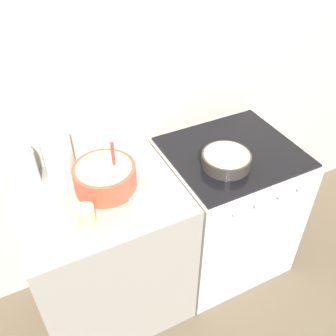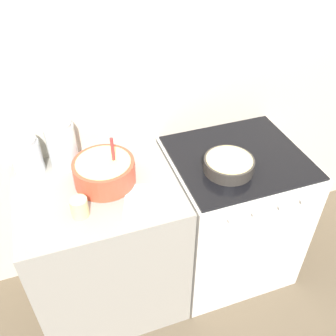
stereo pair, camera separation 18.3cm
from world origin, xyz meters
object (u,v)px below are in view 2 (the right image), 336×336
(mixing_bowl, at_px, (104,171))
(baking_pan, at_px, (229,164))
(stove, at_px, (230,214))
(storage_jar_left, at_px, (27,158))
(tin_can, at_px, (80,207))
(storage_jar_middle, at_px, (63,147))

(mixing_bowl, relative_size, baking_pan, 1.17)
(stove, bearing_deg, storage_jar_left, 167.61)
(stove, height_order, mixing_bowl, mixing_bowl)
(tin_can, bearing_deg, stove, 9.90)
(stove, bearing_deg, tin_can, -170.10)
(mixing_bowl, distance_m, baking_pan, 0.62)
(storage_jar_left, relative_size, storage_jar_middle, 0.78)
(stove, relative_size, storage_jar_middle, 3.50)
(stove, xyz_separation_m, baking_pan, (-0.10, -0.09, 0.48))
(stove, height_order, tin_can, tin_can)
(storage_jar_left, distance_m, tin_can, 0.43)
(mixing_bowl, height_order, baking_pan, mixing_bowl)
(stove, relative_size, baking_pan, 3.53)
(stove, height_order, baking_pan, baking_pan)
(mixing_bowl, bearing_deg, storage_jar_middle, 129.54)
(storage_jar_left, bearing_deg, baking_pan, -18.47)
(stove, height_order, storage_jar_left, storage_jar_left)
(baking_pan, bearing_deg, mixing_bowl, 169.15)
(baking_pan, distance_m, tin_can, 0.76)
(storage_jar_middle, bearing_deg, tin_can, -87.67)
(mixing_bowl, xyz_separation_m, storage_jar_left, (-0.34, 0.20, 0.01))
(mixing_bowl, relative_size, tin_can, 3.24)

